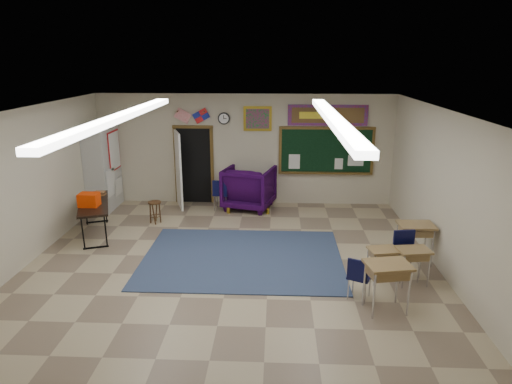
{
  "coord_description": "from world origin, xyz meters",
  "views": [
    {
      "loc": [
        0.87,
        -7.67,
        3.92
      ],
      "look_at": [
        0.44,
        1.5,
        1.2
      ],
      "focal_mm": 32.0,
      "sensor_mm": 36.0,
      "label": 1
    }
  ],
  "objects_px": {
    "folding_table": "(95,217)",
    "student_desk_front_right": "(415,241)",
    "student_desk_front_left": "(383,263)",
    "wooden_stool": "(155,212)",
    "wingback_armchair": "(249,187)"
  },
  "relations": [
    {
      "from": "folding_table",
      "to": "student_desk_front_right",
      "type": "bearing_deg",
      "value": -29.98
    },
    {
      "from": "student_desk_front_left",
      "to": "wooden_stool",
      "type": "relative_size",
      "value": 1.15
    },
    {
      "from": "student_desk_front_right",
      "to": "folding_table",
      "type": "distance_m",
      "value": 6.94
    },
    {
      "from": "student_desk_front_right",
      "to": "wooden_stool",
      "type": "relative_size",
      "value": 1.49
    },
    {
      "from": "wingback_armchair",
      "to": "student_desk_front_right",
      "type": "bearing_deg",
      "value": 151.47
    },
    {
      "from": "wingback_armchair",
      "to": "student_desk_front_left",
      "type": "height_order",
      "value": "wingback_armchair"
    },
    {
      "from": "wingback_armchair",
      "to": "folding_table",
      "type": "xyz_separation_m",
      "value": [
        -3.39,
        -2.12,
        -0.15
      ]
    },
    {
      "from": "wingback_armchair",
      "to": "student_desk_front_left",
      "type": "xyz_separation_m",
      "value": [
        2.66,
        -4.1,
        -0.22
      ]
    },
    {
      "from": "wingback_armchair",
      "to": "student_desk_front_right",
      "type": "relative_size",
      "value": 1.54
    },
    {
      "from": "wingback_armchair",
      "to": "student_desk_front_left",
      "type": "distance_m",
      "value": 4.89
    },
    {
      "from": "wingback_armchair",
      "to": "folding_table",
      "type": "bearing_deg",
      "value": 47.07
    },
    {
      "from": "wingback_armchair",
      "to": "folding_table",
      "type": "height_order",
      "value": "wingback_armchair"
    },
    {
      "from": "student_desk_front_left",
      "to": "student_desk_front_right",
      "type": "relative_size",
      "value": 0.77
    },
    {
      "from": "student_desk_front_left",
      "to": "folding_table",
      "type": "relative_size",
      "value": 0.32
    },
    {
      "from": "wingback_armchair",
      "to": "student_desk_front_right",
      "type": "distance_m",
      "value": 4.77
    }
  ]
}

